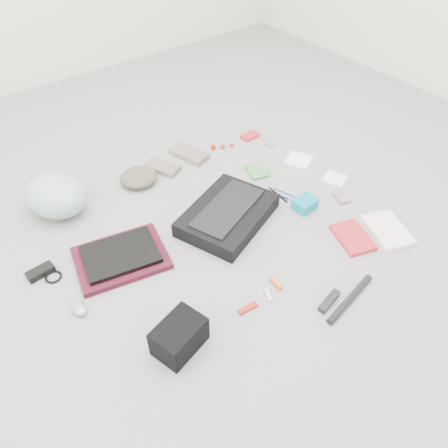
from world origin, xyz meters
TOP-DOWN VIEW (x-y plane):
  - ground_plane at (0.00, 0.00)m, footprint 4.00×4.00m
  - messenger_bag at (0.06, 0.05)m, footprint 0.54×0.46m
  - bag_flap at (0.06, 0.05)m, footprint 0.43×0.31m
  - laptop_sleeve at (-0.47, 0.14)m, footprint 0.44×0.37m
  - laptop at (-0.47, 0.14)m, footprint 0.36×0.29m
  - bike_helmet at (-0.55, 0.61)m, footprint 0.36×0.39m
  - beanie at (-0.13, 0.57)m, footprint 0.22×0.21m
  - mitten_left at (0.03, 0.60)m, footprint 0.17×0.21m
  - mitten_right at (0.22, 0.61)m, footprint 0.16×0.24m
  - power_brick at (-0.78, 0.27)m, footprint 0.12×0.06m
  - cable_coil at (-0.74, 0.22)m, footprint 0.09×0.09m
  - mouse at (-0.73, -0.00)m, footprint 0.06×0.09m
  - camera_bag at (-0.50, -0.38)m, footprint 0.21×0.18m
  - multitool at (-0.19, -0.40)m, footprint 0.09×0.03m
  - toiletry_tube_white at (-0.09, -0.41)m, footprint 0.04×0.06m
  - toiletry_tube_orange at (-0.02, -0.38)m, footprint 0.03×0.07m
  - u_lock at (0.08, -0.58)m, footprint 0.13×0.06m
  - bike_pump at (0.16, -0.63)m, footprint 0.30×0.08m
  - book_red at (0.44, -0.40)m, footprint 0.20×0.24m
  - book_white at (0.60, -0.47)m, footprint 0.23×0.28m
  - notepad at (0.43, 0.26)m, footprint 0.14×0.16m
  - pen_blue at (0.38, 0.05)m, footprint 0.05×0.14m
  - pen_black at (0.38, 0.04)m, footprint 0.02×0.15m
  - pen_navy at (0.42, 0.03)m, footprint 0.04×0.12m
  - accordion_wallet at (0.42, -0.11)m, footprint 0.11×0.09m
  - card_deck at (0.62, -0.18)m, footprint 0.09×0.10m
  - napkin_top at (0.69, 0.20)m, footprint 0.18×0.18m
  - napkin_bottom at (0.72, -0.04)m, footprint 0.15×0.15m
  - lollipop_a at (0.37, 0.59)m, footprint 0.04×0.04m
  - lollipop_b at (0.42, 0.56)m, footprint 0.03×0.03m
  - lollipop_c at (0.48, 0.54)m, footprint 0.03×0.03m
  - altoids_tin at (0.62, 0.55)m, footprint 0.11×0.07m
  - stamp_sheet at (0.67, 0.42)m, footprint 0.08×0.08m

SIDE VIEW (x-z plane):
  - ground_plane at x=0.00m, z-range 0.00..0.00m
  - stamp_sheet at x=0.67m, z-range 0.00..0.00m
  - napkin_bottom at x=0.72m, z-range 0.00..0.01m
  - pen_navy at x=0.42m, z-range 0.00..0.01m
  - napkin_top at x=0.69m, z-range 0.00..0.01m
  - pen_black at x=0.38m, z-range 0.00..0.01m
  - pen_blue at x=0.38m, z-range 0.00..0.01m
  - cable_coil at x=-0.74m, z-range 0.00..0.01m
  - multitool at x=-0.19m, z-range 0.00..0.01m
  - notepad at x=0.43m, z-range 0.00..0.02m
  - card_deck at x=0.62m, z-range 0.00..0.02m
  - toiletry_tube_white at x=-0.09m, z-range 0.00..0.02m
  - toiletry_tube_orange at x=-0.02m, z-range 0.00..0.02m
  - book_red at x=0.44m, z-range 0.00..0.02m
  - altoids_tin at x=0.62m, z-range 0.00..0.02m
  - lollipop_c at x=0.48m, z-range 0.00..0.02m
  - u_lock at x=0.08m, z-range 0.00..0.02m
  - book_white at x=0.60m, z-range 0.00..0.02m
  - laptop_sleeve at x=-0.47m, z-range 0.00..0.03m
  - lollipop_b at x=0.42m, z-range 0.00..0.03m
  - bike_pump at x=0.16m, z-range 0.00..0.03m
  - mitten_left at x=0.03m, z-range 0.00..0.03m
  - lollipop_a at x=0.37m, z-range 0.00..0.03m
  - power_brick at x=-0.78m, z-range 0.00..0.03m
  - mitten_right at x=0.22m, z-range 0.00..0.03m
  - mouse at x=-0.73m, z-range 0.00..0.03m
  - accordion_wallet at x=0.42m, z-range 0.00..0.05m
  - beanie at x=-0.13m, z-range 0.00..0.07m
  - laptop at x=-0.47m, z-range 0.03..0.05m
  - messenger_bag at x=0.06m, z-range 0.00..0.08m
  - camera_bag at x=-0.50m, z-range 0.00..0.12m
  - bag_flap at x=0.06m, z-range 0.08..0.09m
  - bike_helmet at x=-0.55m, z-range 0.00..0.19m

